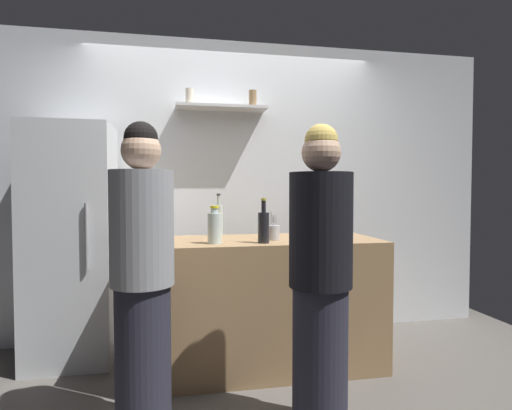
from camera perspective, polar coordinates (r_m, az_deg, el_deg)
The scene contains 11 objects.
ground_plane at distance 2.85m, azimuth 0.60°, elevation -24.99°, with size 5.28×5.28×0.00m, color #59544F.
back_wall_assembly at distance 3.76m, azimuth -3.26°, elevation 2.23°, with size 4.80×0.32×2.60m.
refrigerator at distance 3.44m, azimuth -23.89°, elevation -4.84°, with size 0.61×0.59×1.78m.
counter at distance 3.14m, azimuth -0.00°, elevation -13.20°, with size 1.79×0.72×0.93m, color #9E7A51.
baking_pan at distance 3.33m, azimuth 8.50°, elevation -3.71°, with size 0.34×0.24×0.05m, color gray.
utensil_holder at distance 3.00m, azimuth 2.30°, elevation -3.75°, with size 0.10×0.10×0.21m.
wine_bottle_dark_glass at distance 2.83m, azimuth 1.04°, elevation -2.90°, with size 0.08×0.08×0.30m.
wine_bottle_pale_glass at distance 3.30m, azimuth -5.13°, elevation -1.93°, with size 0.07×0.07×0.33m.
water_bottle_plastic at distance 2.81m, azimuth -5.68°, elevation -3.01°, with size 0.09×0.09×0.25m.
person_grey_hoodie at distance 2.37m, azimuth -15.24°, elevation -9.56°, with size 0.34×0.34×1.66m.
person_blonde at distance 2.31m, azimuth 8.78°, elevation -10.02°, with size 0.34×0.34×1.65m.
Camera 1 is at (-0.51, -2.48, 1.30)m, focal length 29.32 mm.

